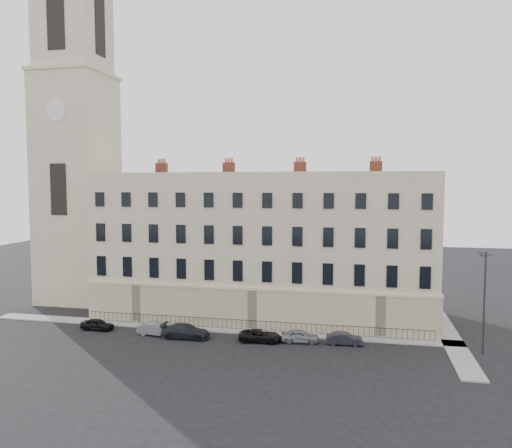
{
  "coord_description": "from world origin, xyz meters",
  "views": [
    {
      "loc": [
        4.53,
        -42.19,
        14.57
      ],
      "look_at": [
        -6.48,
        10.0,
        10.32
      ],
      "focal_mm": 35.0,
      "sensor_mm": 36.0,
      "label": 1
    }
  ],
  "objects_px": {
    "car_d": "(260,336)",
    "car_e": "(300,336)",
    "car_a": "(97,324)",
    "car_f": "(344,339)",
    "car_c": "(186,331)",
    "streetlamp": "(484,298)",
    "car_b": "(157,329)"
  },
  "relations": [
    {
      "from": "car_d",
      "to": "car_e",
      "type": "bearing_deg",
      "value": -85.23
    },
    {
      "from": "car_a",
      "to": "car_f",
      "type": "bearing_deg",
      "value": -86.77
    },
    {
      "from": "car_c",
      "to": "car_f",
      "type": "distance_m",
      "value": 14.85
    },
    {
      "from": "car_e",
      "to": "streetlamp",
      "type": "xyz_separation_m",
      "value": [
        15.75,
        0.12,
        4.33
      ]
    },
    {
      "from": "car_c",
      "to": "car_e",
      "type": "distance_m",
      "value": 10.8
    },
    {
      "from": "car_e",
      "to": "car_a",
      "type": "bearing_deg",
      "value": 84.35
    },
    {
      "from": "car_d",
      "to": "car_e",
      "type": "xyz_separation_m",
      "value": [
        3.63,
        0.5,
        0.04
      ]
    },
    {
      "from": "car_a",
      "to": "car_e",
      "type": "height_order",
      "value": "car_e"
    },
    {
      "from": "car_e",
      "to": "streetlamp",
      "type": "relative_size",
      "value": 0.39
    },
    {
      "from": "car_b",
      "to": "car_f",
      "type": "height_order",
      "value": "car_b"
    },
    {
      "from": "streetlamp",
      "to": "car_e",
      "type": "bearing_deg",
      "value": 158.72
    },
    {
      "from": "streetlamp",
      "to": "car_d",
      "type": "bearing_deg",
      "value": 160.13
    },
    {
      "from": "car_a",
      "to": "car_e",
      "type": "bearing_deg",
      "value": -87.19
    },
    {
      "from": "car_d",
      "to": "streetlamp",
      "type": "height_order",
      "value": "streetlamp"
    },
    {
      "from": "car_b",
      "to": "streetlamp",
      "type": "distance_m",
      "value": 29.89
    },
    {
      "from": "car_b",
      "to": "car_c",
      "type": "bearing_deg",
      "value": -89.44
    },
    {
      "from": "car_b",
      "to": "car_e",
      "type": "bearing_deg",
      "value": -81.61
    },
    {
      "from": "car_b",
      "to": "car_d",
      "type": "xyz_separation_m",
      "value": [
        10.19,
        0.13,
        -0.06
      ]
    },
    {
      "from": "car_b",
      "to": "car_e",
      "type": "height_order",
      "value": "car_b"
    },
    {
      "from": "car_f",
      "to": "car_e",
      "type": "bearing_deg",
      "value": 89.24
    },
    {
      "from": "car_a",
      "to": "car_c",
      "type": "distance_m",
      "value": 9.64
    },
    {
      "from": "car_b",
      "to": "car_f",
      "type": "distance_m",
      "value": 17.89
    },
    {
      "from": "car_d",
      "to": "car_c",
      "type": "bearing_deg",
      "value": 90.17
    },
    {
      "from": "car_f",
      "to": "car_d",
      "type": "bearing_deg",
      "value": 91.52
    },
    {
      "from": "car_f",
      "to": "car_a",
      "type": "bearing_deg",
      "value": 87.14
    },
    {
      "from": "car_a",
      "to": "car_d",
      "type": "bearing_deg",
      "value": -88.79
    },
    {
      "from": "car_b",
      "to": "streetlamp",
      "type": "height_order",
      "value": "streetlamp"
    },
    {
      "from": "car_c",
      "to": "car_f",
      "type": "relative_size",
      "value": 1.4
    },
    {
      "from": "car_b",
      "to": "car_c",
      "type": "relative_size",
      "value": 0.81
    },
    {
      "from": "car_d",
      "to": "car_f",
      "type": "xyz_separation_m",
      "value": [
        7.68,
        0.72,
        -0.01
      ]
    },
    {
      "from": "car_e",
      "to": "car_b",
      "type": "bearing_deg",
      "value": 86.39
    },
    {
      "from": "car_b",
      "to": "car_f",
      "type": "xyz_separation_m",
      "value": [
        17.87,
        0.86,
        -0.07
      ]
    }
  ]
}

